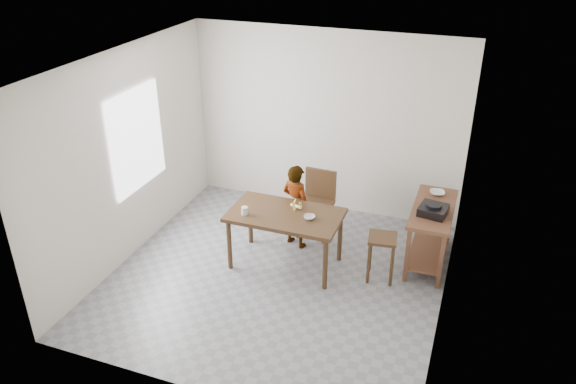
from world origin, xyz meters
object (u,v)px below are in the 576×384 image
(dining_table, at_px, (285,239))
(stool, at_px, (381,258))
(prep_counter, at_px, (430,235))
(child, at_px, (296,206))
(dining_chair, at_px, (315,205))

(dining_table, distance_m, stool, 1.22)
(prep_counter, bearing_deg, child, -173.57)
(child, bearing_deg, stool, -177.58)
(prep_counter, relative_size, stool, 2.01)
(dining_table, xyz_separation_m, prep_counter, (1.72, 0.70, 0.03))
(dining_chair, distance_m, stool, 1.31)
(child, relative_size, stool, 1.97)
(prep_counter, xyz_separation_m, child, (-1.75, -0.20, 0.19))
(dining_chair, relative_size, stool, 1.54)
(dining_table, bearing_deg, dining_chair, 81.04)
(dining_table, xyz_separation_m, child, (-0.03, 0.50, 0.22))
(dining_table, height_order, prep_counter, prep_counter)
(dining_chair, height_order, stool, dining_chair)
(prep_counter, xyz_separation_m, stool, (-0.51, -0.58, -0.10))
(stool, bearing_deg, dining_table, -174.52)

